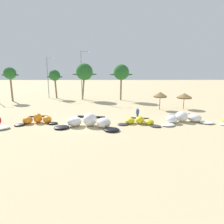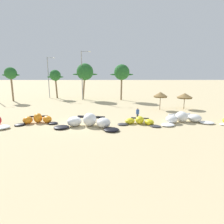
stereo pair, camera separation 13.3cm
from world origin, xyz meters
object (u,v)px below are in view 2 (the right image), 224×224
Objects in this scene: palm_left at (55,76)px; lamppost_east_center at (83,73)px; kite_center at (139,121)px; kite_left_of_center at (89,122)px; beach_umbrella_near_van at (160,95)px; palm_leftmost at (11,74)px; palm_center_left at (122,73)px; person_near_kites at (138,114)px; kite_left at (38,120)px; lamppost_west_center at (49,75)px; kite_right_of_center at (183,118)px; palm_left_of_gap at (85,72)px; beach_umbrella_middle at (185,96)px.

lamppost_east_center is (6.73, -2.87, 0.63)m from palm_left.
lamppost_east_center is at bearing 114.40° from kite_center.
kite_left_of_center is 5.92m from kite_center.
beach_umbrella_near_van is at bearing -39.55° from lamppost_east_center.
lamppost_east_center reaches higher than palm_leftmost.
palm_left is 15.50m from palm_center_left.
palm_leftmost reaches higher than person_near_kites.
lamppost_east_center is at bearing 81.86° from kite_left.
lamppost_west_center is at bearing 145.99° from beach_umbrella_near_van.
lamppost_east_center is (-14.71, 19.77, 5.30)m from kite_right_of_center.
palm_left reaches higher than kite_center.
kite_center is 28.73m from palm_left.
kite_left is 23.26m from palm_center_left.
palm_center_left is at bearing 92.46° from kite_center.
kite_left_of_center is 23.44m from palm_left_of_gap.
lamppost_east_center is at bearing 99.14° from kite_left_of_center.
kite_left_of_center is at bearing -171.29° from kite_right_of_center.
beach_umbrella_middle is 21.83m from palm_left_of_gap.
palm_left is (-3.89, 22.74, 4.73)m from kite_left.
person_near_kites is 22.38m from palm_left_of_gap.
beach_umbrella_near_van is 4.25m from beach_umbrella_middle.
beach_umbrella_near_van is at bearing 26.28° from kite_left.
palm_leftmost is 8.14m from lamppost_west_center.
palm_left is at bearing 145.16° from beach_umbrella_near_van.
beach_umbrella_middle is (4.19, 0.64, -0.26)m from beach_umbrella_near_van.
beach_umbrella_near_van is 30.39m from palm_leftmost.
kite_left is at bearing -179.68° from kite_right_of_center.
palm_left is 7.34m from lamppost_east_center.
person_near_kites is at bearing 25.12° from kite_left_of_center.
palm_left is at bearing 99.70° from kite_left.
kite_right_of_center is 1.06× the size of palm_left.
palm_center_left is at bearing 107.88° from kite_right_of_center.
palm_left is (-24.91, 13.79, 2.98)m from beach_umbrella_middle.
palm_left is at bearing 168.27° from palm_center_left.
palm_left_of_gap reaches higher than kite_center.
beach_umbrella_middle is 0.28× the size of lamppost_west_center.
beach_umbrella_near_van is at bearing -63.72° from palm_center_left.
kite_left is 22.24m from palm_leftmost.
kite_left_of_center is 11.39m from kite_right_of_center.
palm_center_left is at bearing -12.76° from lamppost_west_center.
lamppost_east_center reaches higher than palm_left.
kite_left_of_center is 1.07× the size of palm_leftmost.
palm_left_of_gap is at bearing 146.04° from beach_umbrella_middle.
beach_umbrella_near_van is (4.70, 8.93, 2.12)m from kite_center.
lamppost_east_center is (-9.30, 18.76, 4.98)m from person_near_kites.
kite_right_of_center is at bearing -72.12° from palm_center_left.
lamppost_east_center is (-8.42, 0.28, -0.12)m from palm_center_left.
kite_left is 3.12× the size of person_near_kites.
beach_umbrella_near_van is 18.46m from lamppost_east_center.
palm_leftmost is 0.89× the size of palm_left_of_gap.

